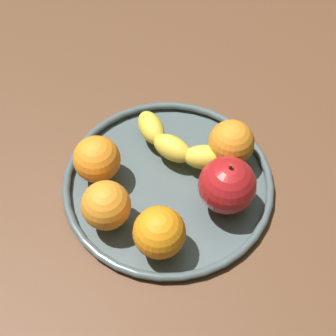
{
  "coord_description": "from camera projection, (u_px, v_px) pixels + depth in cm",
  "views": [
    {
      "loc": [
        11.35,
        -40.59,
        65.16
      ],
      "look_at": [
        0.0,
        0.0,
        4.8
      ],
      "focal_mm": 53.01,
      "sensor_mm": 36.0,
      "label": 1
    }
  ],
  "objects": [
    {
      "name": "orange_back_left",
      "position": [
        97.0,
        159.0,
        0.74
      ],
      "size": [
        7.15,
        7.15,
        7.15
      ],
      "primitive_type": "sphere",
      "color": "orange",
      "rests_on": "fruit_bowl"
    },
    {
      "name": "fruit_bowl",
      "position": [
        168.0,
        182.0,
        0.77
      ],
      "size": [
        32.66,
        32.66,
        1.8
      ],
      "color": "#4B585A",
      "rests_on": "ground_plane"
    },
    {
      "name": "orange_back_right",
      "position": [
        106.0,
        205.0,
        0.69
      ],
      "size": [
        7.09,
        7.09,
        7.09
      ],
      "primitive_type": "sphere",
      "color": "orange",
      "rests_on": "fruit_bowl"
    },
    {
      "name": "apple",
      "position": [
        227.0,
        185.0,
        0.7
      ],
      "size": [
        8.39,
        8.39,
        9.19
      ],
      "color": "#AD191D",
      "rests_on": "fruit_bowl"
    },
    {
      "name": "orange_front_left",
      "position": [
        231.0,
        143.0,
        0.76
      ],
      "size": [
        7.08,
        7.08,
        7.08
      ],
      "primitive_type": "sphere",
      "color": "orange",
      "rests_on": "fruit_bowl"
    },
    {
      "name": "orange_front_right",
      "position": [
        159.0,
        232.0,
        0.67
      ],
      "size": [
        7.29,
        7.29,
        7.29
      ],
      "primitive_type": "sphere",
      "color": "orange",
      "rests_on": "fruit_bowl"
    },
    {
      "name": "ground_plane",
      "position": [
        168.0,
        192.0,
        0.79
      ],
      "size": [
        115.3,
        115.3,
        4.0
      ],
      "primitive_type": "cube",
      "color": "brown"
    },
    {
      "name": "banana",
      "position": [
        178.0,
        145.0,
        0.78
      ],
      "size": [
        17.38,
        9.74,
        3.78
      ],
      "rotation": [
        0.0,
        0.0,
        -0.34
      ],
      "color": "yellow",
      "rests_on": "fruit_bowl"
    }
  ]
}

